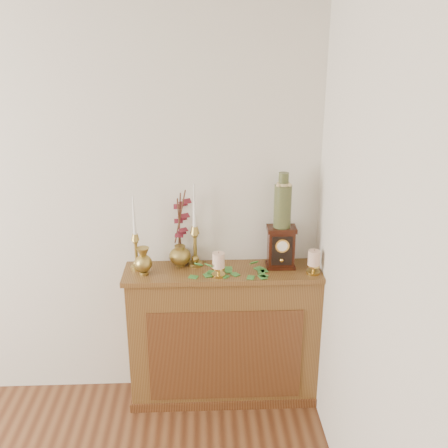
{
  "coord_description": "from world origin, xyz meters",
  "views": [
    {
      "loc": [
        1.27,
        -0.85,
        2.3
      ],
      "look_at": [
        1.4,
        2.05,
        1.25
      ],
      "focal_mm": 42.0,
      "sensor_mm": 36.0,
      "label": 1
    }
  ],
  "objects_px": {
    "ceramic_vase": "(283,203)",
    "candlestick_left": "(136,246)",
    "bud_vase": "(143,261)",
    "mantel_clock": "(281,248)",
    "candlestick_center": "(195,240)",
    "ginger_jar": "(181,230)"
  },
  "relations": [
    {
      "from": "candlestick_center",
      "to": "mantel_clock",
      "type": "xyz_separation_m",
      "value": [
        0.53,
        -0.04,
        -0.04
      ]
    },
    {
      "from": "candlestick_center",
      "to": "ceramic_vase",
      "type": "distance_m",
      "value": 0.59
    },
    {
      "from": "candlestick_left",
      "to": "ceramic_vase",
      "type": "relative_size",
      "value": 1.4
    },
    {
      "from": "ceramic_vase",
      "to": "bud_vase",
      "type": "bearing_deg",
      "value": -174.83
    },
    {
      "from": "candlestick_center",
      "to": "ginger_jar",
      "type": "distance_m",
      "value": 0.11
    },
    {
      "from": "candlestick_center",
      "to": "ginger_jar",
      "type": "relative_size",
      "value": 1.05
    },
    {
      "from": "ceramic_vase",
      "to": "ginger_jar",
      "type": "bearing_deg",
      "value": 172.6
    },
    {
      "from": "candlestick_center",
      "to": "ceramic_vase",
      "type": "xyz_separation_m",
      "value": [
        0.53,
        -0.04,
        0.24
      ]
    },
    {
      "from": "candlestick_center",
      "to": "mantel_clock",
      "type": "bearing_deg",
      "value": -4.82
    },
    {
      "from": "bud_vase",
      "to": "ceramic_vase",
      "type": "relative_size",
      "value": 0.51
    },
    {
      "from": "ceramic_vase",
      "to": "candlestick_center",
      "type": "bearing_deg",
      "value": 175.44
    },
    {
      "from": "candlestick_left",
      "to": "candlestick_center",
      "type": "height_order",
      "value": "candlestick_center"
    },
    {
      "from": "candlestick_left",
      "to": "mantel_clock",
      "type": "xyz_separation_m",
      "value": [
        0.89,
        -0.01,
        -0.02
      ]
    },
    {
      "from": "candlestick_left",
      "to": "candlestick_center",
      "type": "relative_size",
      "value": 0.89
    },
    {
      "from": "candlestick_left",
      "to": "ceramic_vase",
      "type": "height_order",
      "value": "ceramic_vase"
    },
    {
      "from": "candlestick_left",
      "to": "bud_vase",
      "type": "height_order",
      "value": "candlestick_left"
    },
    {
      "from": "ceramic_vase",
      "to": "candlestick_left",
      "type": "bearing_deg",
      "value": 179.64
    },
    {
      "from": "ginger_jar",
      "to": "mantel_clock",
      "type": "height_order",
      "value": "ginger_jar"
    },
    {
      "from": "ginger_jar",
      "to": "ceramic_vase",
      "type": "relative_size",
      "value": 1.49
    },
    {
      "from": "bud_vase",
      "to": "ceramic_vase",
      "type": "distance_m",
      "value": 0.91
    },
    {
      "from": "bud_vase",
      "to": "mantel_clock",
      "type": "relative_size",
      "value": 0.65
    },
    {
      "from": "bud_vase",
      "to": "candlestick_left",
      "type": "bearing_deg",
      "value": 122.02
    }
  ]
}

